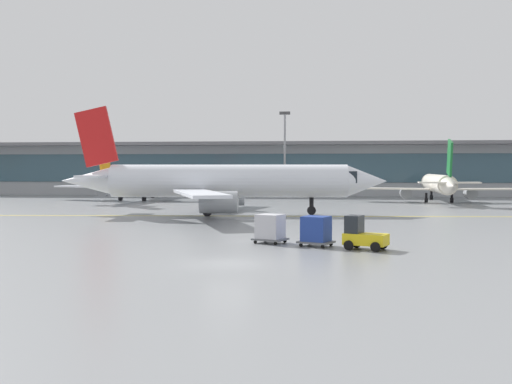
{
  "coord_description": "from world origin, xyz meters",
  "views": [
    {
      "loc": [
        5.03,
        -31.78,
        5.09
      ],
      "look_at": [
        -0.58,
        19.62,
        3.0
      ],
      "focal_mm": 43.03,
      "sensor_mm": 36.0,
      "label": 1
    }
  ],
  "objects_px": {
    "taxiing_regional_jet": "(225,182)",
    "cargo_dolly_lead": "(316,230)",
    "gate_airplane_2": "(438,184)",
    "gate_airplane_1": "(135,182)",
    "baggage_tug": "(362,235)",
    "cargo_dolly_trailing": "(270,228)",
    "apron_light_mast_1": "(285,150)"
  },
  "relations": [
    {
      "from": "taxiing_regional_jet",
      "to": "cargo_dolly_lead",
      "type": "relative_size",
      "value": 13.82
    },
    {
      "from": "cargo_dolly_lead",
      "to": "apron_light_mast_1",
      "type": "xyz_separation_m",
      "value": [
        -6.0,
        64.28,
        6.88
      ]
    },
    {
      "from": "gate_airplane_2",
      "to": "baggage_tug",
      "type": "distance_m",
      "value": 55.19
    },
    {
      "from": "baggage_tug",
      "to": "cargo_dolly_trailing",
      "type": "distance_m",
      "value": 6.44
    },
    {
      "from": "cargo_dolly_trailing",
      "to": "apron_light_mast_1",
      "type": "bearing_deg",
      "value": 115.34
    },
    {
      "from": "gate_airplane_2",
      "to": "apron_light_mast_1",
      "type": "relative_size",
      "value": 1.82
    },
    {
      "from": "cargo_dolly_lead",
      "to": "apron_light_mast_1",
      "type": "height_order",
      "value": "apron_light_mast_1"
    },
    {
      "from": "cargo_dolly_lead",
      "to": "cargo_dolly_trailing",
      "type": "relative_size",
      "value": 1.0
    },
    {
      "from": "cargo_dolly_lead",
      "to": "cargo_dolly_trailing",
      "type": "bearing_deg",
      "value": -180.0
    },
    {
      "from": "gate_airplane_1",
      "to": "apron_light_mast_1",
      "type": "bearing_deg",
      "value": -56.25
    },
    {
      "from": "gate_airplane_1",
      "to": "cargo_dolly_trailing",
      "type": "distance_m",
      "value": 56.55
    },
    {
      "from": "gate_airplane_1",
      "to": "cargo_dolly_lead",
      "type": "distance_m",
      "value": 59.11
    },
    {
      "from": "gate_airplane_1",
      "to": "taxiing_regional_jet",
      "type": "distance_m",
      "value": 31.95
    },
    {
      "from": "taxiing_regional_jet",
      "to": "cargo_dolly_trailing",
      "type": "height_order",
      "value": "taxiing_regional_jet"
    },
    {
      "from": "gate_airplane_2",
      "to": "baggage_tug",
      "type": "xyz_separation_m",
      "value": [
        -14.25,
        -53.29,
        -1.73
      ]
    },
    {
      "from": "taxiing_regional_jet",
      "to": "apron_light_mast_1",
      "type": "bearing_deg",
      "value": 79.7
    },
    {
      "from": "taxiing_regional_jet",
      "to": "cargo_dolly_lead",
      "type": "height_order",
      "value": "taxiing_regional_jet"
    },
    {
      "from": "gate_airplane_1",
      "to": "baggage_tug",
      "type": "xyz_separation_m",
      "value": [
        31.05,
        -53.12,
        -1.9
      ]
    },
    {
      "from": "taxiing_regional_jet",
      "to": "apron_light_mast_1",
      "type": "xyz_separation_m",
      "value": [
        4.06,
        38.66,
        4.43
      ]
    },
    {
      "from": "taxiing_regional_jet",
      "to": "cargo_dolly_lead",
      "type": "distance_m",
      "value": 27.64
    },
    {
      "from": "baggage_tug",
      "to": "cargo_dolly_lead",
      "type": "bearing_deg",
      "value": 180.0
    },
    {
      "from": "cargo_dolly_trailing",
      "to": "cargo_dolly_lead",
      "type": "bearing_deg",
      "value": 0.0
    },
    {
      "from": "cargo_dolly_lead",
      "to": "taxiing_regional_jet",
      "type": "bearing_deg",
      "value": 134.12
    },
    {
      "from": "taxiing_regional_jet",
      "to": "cargo_dolly_lead",
      "type": "xyz_separation_m",
      "value": [
        10.07,
        -25.62,
        -2.45
      ]
    },
    {
      "from": "taxiing_regional_jet",
      "to": "cargo_dolly_lead",
      "type": "bearing_deg",
      "value": -72.85
    },
    {
      "from": "gate_airplane_2",
      "to": "gate_airplane_1",
      "type": "bearing_deg",
      "value": 92.66
    },
    {
      "from": "baggage_tug",
      "to": "cargo_dolly_trailing",
      "type": "relative_size",
      "value": 1.15
    },
    {
      "from": "gate_airplane_1",
      "to": "baggage_tug",
      "type": "distance_m",
      "value": 61.56
    },
    {
      "from": "apron_light_mast_1",
      "to": "gate_airplane_2",
      "type": "bearing_deg",
      "value": -27.8
    },
    {
      "from": "apron_light_mast_1",
      "to": "cargo_dolly_lead",
      "type": "bearing_deg",
      "value": -84.67
    },
    {
      "from": "taxiing_regional_jet",
      "to": "gate_airplane_2",
      "type": "bearing_deg",
      "value": 39.95
    },
    {
      "from": "cargo_dolly_lead",
      "to": "cargo_dolly_trailing",
      "type": "height_order",
      "value": "same"
    }
  ]
}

